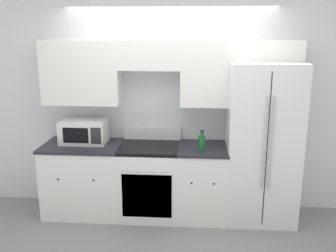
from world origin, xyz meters
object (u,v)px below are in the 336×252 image
refrigerator (261,142)px  microwave (84,132)px  bottle (202,142)px  oven_range (150,180)px

refrigerator → microwave: bearing=179.9°
refrigerator → bottle: bearing=-164.5°
microwave → oven_range: bearing=-5.5°
oven_range → microwave: bearing=174.5°
bottle → refrigerator: bearing=15.5°
oven_range → microwave: size_ratio=1.90×
bottle → microwave: bearing=172.1°
microwave → bottle: bearing=-7.9°
oven_range → refrigerator: (1.32, 0.07, 0.50)m
oven_range → bottle: (0.62, -0.12, 0.53)m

